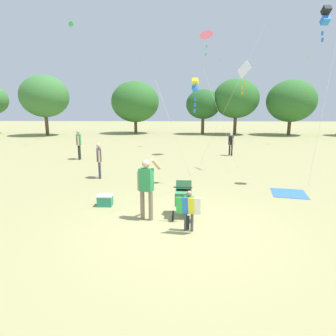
{
  "coord_description": "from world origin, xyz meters",
  "views": [
    {
      "loc": [
        -0.08,
        -6.83,
        2.97
      ],
      "look_at": [
        -0.35,
        1.12,
        1.3
      ],
      "focal_mm": 30.54,
      "sensor_mm": 36.0,
      "label": 1
    }
  ],
  "objects": [
    {
      "name": "distant_kites_cluster",
      "position": [
        0.91,
        23.1,
        12.6
      ],
      "size": [
        31.73,
        14.62,
        10.04
      ],
      "color": "white"
    },
    {
      "name": "kite_blue_high",
      "position": [
        2.87,
        6.85,
        4.54
      ],
      "size": [
        2.23,
        2.42,
        5.15
      ],
      "color": "white",
      "rests_on": "ground"
    },
    {
      "name": "stroller",
      "position": [
        0.1,
        0.79,
        0.61
      ],
      "size": [
        0.58,
        1.1,
        1.03
      ],
      "color": "black",
      "rests_on": "ground"
    },
    {
      "name": "kite_green_novelty",
      "position": [
        4.97,
        3.99,
        6.04
      ],
      "size": [
        0.6,
        2.15,
        6.41
      ],
      "color": "black",
      "rests_on": "ground"
    },
    {
      "name": "person_red_shirt",
      "position": [
        3.31,
        11.33,
        0.84
      ],
      "size": [
        0.32,
        0.41,
        1.43
      ],
      "color": "#232328",
      "rests_on": "ground"
    },
    {
      "name": "person_sitting_far",
      "position": [
        -3.43,
        5.1,
        0.88
      ],
      "size": [
        0.28,
        0.47,
        1.5
      ],
      "color": "#33384C",
      "rests_on": "ground"
    },
    {
      "name": "kite_orange_delta",
      "position": [
        1.58,
        11.16,
        7.11
      ],
      "size": [
        3.01,
        4.02,
        7.39
      ],
      "color": "pink",
      "rests_on": "ground"
    },
    {
      "name": "picnic_blanket",
      "position": [
        3.89,
        3.03,
        0.01
      ],
      "size": [
        1.37,
        1.39,
        0.02
      ],
      "primitive_type": "cube",
      "rotation": [
        0.0,
        0.0,
        -0.22
      ],
      "color": "#3366B2",
      "rests_on": "ground"
    },
    {
      "name": "ground_plane",
      "position": [
        0.0,
        0.0,
        0.0
      ],
      "size": [
        120.0,
        120.0,
        0.0
      ],
      "primitive_type": "plane",
      "color": "#938E5B"
    },
    {
      "name": "child_with_butterfly_kite",
      "position": [
        0.21,
        -0.27,
        0.62
      ],
      "size": [
        0.6,
        0.39,
        1.03
      ],
      "color": "#4C4C51",
      "rests_on": "ground"
    },
    {
      "name": "person_adult_flyer",
      "position": [
        -0.9,
        0.48,
        0.99
      ],
      "size": [
        0.63,
        0.49,
        1.72
      ],
      "color": "#7F705B",
      "rests_on": "ground"
    },
    {
      "name": "kite_adult_black",
      "position": [
        0.55,
        4.11,
        3.75
      ],
      "size": [
        1.35,
        3.68,
        4.07
      ],
      "color": "yellow",
      "rests_on": "ground"
    },
    {
      "name": "person_couple_left",
      "position": [
        -5.87,
        9.65,
        1.02
      ],
      "size": [
        0.3,
        0.55,
        1.73
      ],
      "color": "#232328",
      "rests_on": "ground"
    },
    {
      "name": "cooler_box",
      "position": [
        -2.31,
        1.54,
        0.18
      ],
      "size": [
        0.45,
        0.33,
        0.35
      ],
      "color": "#288466",
      "rests_on": "ground"
    },
    {
      "name": "treeline_distant",
      "position": [
        1.77,
        26.03,
        3.79
      ],
      "size": [
        47.94,
        7.9,
        6.44
      ],
      "color": "brown",
      "rests_on": "ground"
    }
  ]
}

